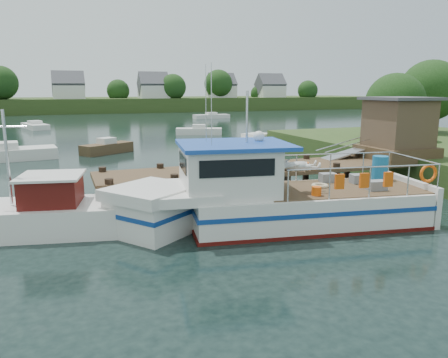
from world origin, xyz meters
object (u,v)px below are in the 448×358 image
object	(u,v)px
lobster_boat	(268,198)
moored_b	(199,131)
moored_rowboat	(107,148)
moored_d	(35,126)
dock	(356,144)
work_boat	(27,214)
moored_far	(211,116)
moored_c	(257,142)
moored_a	(3,154)

from	to	relation	value
lobster_boat	moored_b	world-z (taller)	lobster_boat
moored_rowboat	moored_d	world-z (taller)	moored_rowboat
dock	lobster_boat	distance (m)	7.97
dock	work_boat	distance (m)	15.06
moored_rowboat	moored_far	xyz separation A→B (m)	(20.59, 35.42, -0.07)
dock	moored_c	distance (m)	16.08
work_boat	moored_d	xyz separation A→B (m)	(-1.65, 43.23, -0.30)
moored_a	moored_b	size ratio (longest dim) A/B	1.37
moored_far	moored_a	distance (m)	45.72
lobster_boat	moored_b	bearing A→B (deg)	86.05
lobster_boat	moored_d	world-z (taller)	lobster_boat
dock	lobster_boat	world-z (taller)	lobster_boat
lobster_boat	moored_b	xyz separation A→B (m)	(7.27, 31.68, -0.64)
dock	moored_far	size ratio (longest dim) A/B	2.75
work_boat	moored_far	distance (m)	59.52
moored_rowboat	moored_a	world-z (taller)	moored_a
moored_far	moored_c	world-z (taller)	moored_c
moored_far	moored_c	xyz separation A→B (m)	(-8.32, -36.21, 0.06)
moored_rowboat	moored_a	bearing A→B (deg)	-174.97
moored_rowboat	moored_b	bearing A→B (deg)	42.58
moored_a	moored_rowboat	bearing A→B (deg)	21.01
moored_a	moored_d	distance (m)	25.69
moored_d	moored_far	bearing A→B (deg)	35.14
work_boat	moored_b	size ratio (longest dim) A/B	1.56
dock	moored_d	xyz separation A→B (m)	(-16.51, 41.35, -1.87)
dock	lobster_boat	bearing A→B (deg)	-149.27
dock	moored_c	world-z (taller)	dock
dock	moored_a	size ratio (longest dim) A/B	2.34
lobster_boat	moored_d	distance (m)	46.41
lobster_boat	moored_d	xyz separation A→B (m)	(-9.74, 45.37, -0.66)
dock	work_boat	world-z (taller)	dock
moored_b	moored_c	xyz separation A→B (m)	(1.45, -11.79, 0.03)
lobster_boat	moored_c	world-z (taller)	lobster_boat
lobster_boat	moored_far	distance (m)	58.63
moored_far	moored_d	world-z (taller)	moored_far
moored_b	work_boat	bearing A→B (deg)	-133.31
dock	moored_rowboat	xyz separation A→B (m)	(-10.33, 16.65, -1.80)
lobster_boat	moored_a	bearing A→B (deg)	127.32
moored_b	moored_rowboat	bearing A→B (deg)	-150.39
work_boat	moored_rowboat	xyz separation A→B (m)	(4.53, 18.54, -0.22)
lobster_boat	moored_d	bearing A→B (deg)	111.09
moored_rowboat	moored_b	world-z (taller)	moored_rowboat
moored_d	moored_a	bearing A→B (deg)	-78.67
moored_a	work_boat	bearing A→B (deg)	-68.66
moored_a	moored_c	xyz separation A→B (m)	(19.34, 0.19, -0.03)
dock	work_boat	xyz separation A→B (m)	(-14.86, -1.89, -1.57)
moored_far	work_boat	bearing A→B (deg)	-132.13
dock	lobster_boat	xyz separation A→B (m)	(-6.77, -4.02, -1.20)
moored_c	moored_rowboat	bearing A→B (deg)	159.32
work_boat	moored_c	xyz separation A→B (m)	(16.80, 17.75, -0.23)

